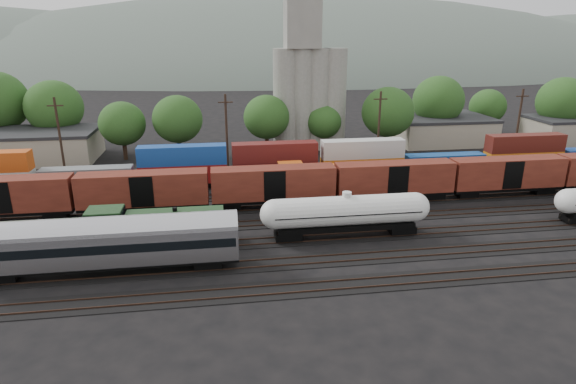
{
  "coord_description": "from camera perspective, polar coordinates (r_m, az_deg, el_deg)",
  "views": [
    {
      "loc": [
        -13.3,
        -50.62,
        20.79
      ],
      "look_at": [
        -5.53,
        2.0,
        3.0
      ],
      "focal_mm": 30.0,
      "sensor_mm": 36.0,
      "label": 1
    }
  ],
  "objects": [
    {
      "name": "boxcar_string",
      "position": [
        58.37,
        -9.26,
        0.62
      ],
      "size": [
        122.8,
        2.9,
        4.2
      ],
      "color": "black",
      "rests_on": "ground"
    },
    {
      "name": "orange_locomotive",
      "position": [
        64.76,
        3.82,
        1.87
      ],
      "size": [
        16.06,
        2.68,
        4.02
      ],
      "color": "black",
      "rests_on": "ground"
    },
    {
      "name": "distant_hills",
      "position": [
        315.56,
        -1.59,
        10.95
      ],
      "size": [
        860.0,
        286.0,
        130.0
      ],
      "color": "#59665B",
      "rests_on": "ground"
    },
    {
      "name": "tree_band",
      "position": [
        87.66,
        -5.14,
        9.79
      ],
      "size": [
        165.83,
        22.04,
        14.28
      ],
      "color": "black",
      "rests_on": "ground"
    },
    {
      "name": "passenger_coach",
      "position": [
        45.42,
        -20.79,
        -5.54
      ],
      "size": [
        23.17,
        2.86,
        5.26
      ],
      "color": "silver",
      "rests_on": "ground"
    },
    {
      "name": "ground",
      "position": [
        56.32,
        5.88,
        -3.27
      ],
      "size": [
        600.0,
        600.0,
        0.0
      ],
      "primitive_type": "plane",
      "color": "black"
    },
    {
      "name": "industrial_sheds",
      "position": [
        90.02,
        4.6,
        6.75
      ],
      "size": [
        119.38,
        17.26,
        5.1
      ],
      "color": "#9E937F",
      "rests_on": "ground"
    },
    {
      "name": "tank_car_a",
      "position": [
        50.7,
        6.91,
        -2.41
      ],
      "size": [
        18.15,
        3.25,
        4.76
      ],
      "color": "silver",
      "rests_on": "ground"
    },
    {
      "name": "utility_poles",
      "position": [
        75.25,
        1.96,
        7.31
      ],
      "size": [
        122.2,
        0.36,
        12.0
      ],
      "color": "black",
      "rests_on": "ground"
    },
    {
      "name": "grain_silo",
      "position": [
        88.71,
        2.48,
        12.31
      ],
      "size": [
        13.4,
        5.0,
        29.0
      ],
      "color": "gray",
      "rests_on": "ground"
    },
    {
      "name": "tracks",
      "position": [
        56.3,
        5.88,
        -3.23
      ],
      "size": [
        180.0,
        33.2,
        0.2
      ],
      "color": "black",
      "rests_on": "ground"
    },
    {
      "name": "container_wall",
      "position": [
        72.2,
        11.29,
        3.49
      ],
      "size": [
        182.91,
        2.6,
        5.8
      ],
      "color": "black",
      "rests_on": "ground"
    },
    {
      "name": "green_locomotive",
      "position": [
        49.73,
        -16.32,
        -3.99
      ],
      "size": [
        15.86,
        2.8,
        4.2
      ],
      "color": "black",
      "rests_on": "ground"
    }
  ]
}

